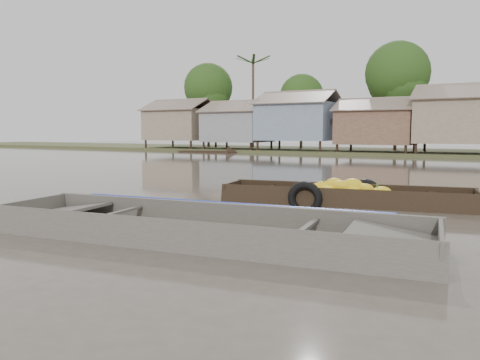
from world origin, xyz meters
The scene contains 4 objects.
ground centered at (0.00, 0.00, 0.00)m, with size 120.00×120.00×0.00m, color #4E463C.
riverbank centered at (3.03, 31.86, 3.07)m, with size 120.00×12.47×10.22m.
banana_boat centered at (1.22, 3.30, 0.21)m, with size 6.62×2.58×0.93m.
viewer_boat centered at (0.26, -1.86, 0.07)m, with size 8.16×2.97×0.64m.
Camera 1 is at (4.77, -8.66, 1.91)m, focal length 35.00 mm.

